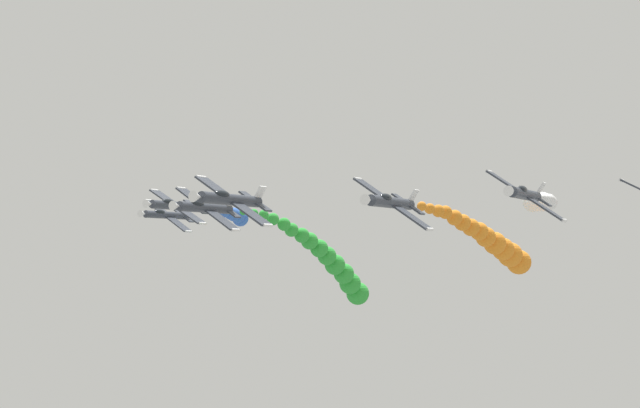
{
  "coord_description": "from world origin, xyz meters",
  "views": [
    {
      "loc": [
        -44.64,
        78.0,
        70.85
      ],
      "look_at": [
        0.0,
        0.0,
        75.74
      ],
      "focal_mm": 44.81,
      "sensor_mm": 36.0,
      "label": 1
    }
  ],
  "objects": [
    {
      "name": "smoke_trail_left_outer",
      "position": [
        -18.12,
        -26.4,
        76.78
      ],
      "size": [
        9.01,
        24.66,
        3.31
      ],
      "color": "white"
    },
    {
      "name": "airplane_right_inner",
      "position": [
        11.22,
        6.58,
        75.33
      ],
      "size": [
        8.28,
        10.35,
        5.4
      ],
      "rotation": [
        0.0,
        -0.56,
        0.0
      ],
      "color": "#333842"
    },
    {
      "name": "airplane_left_outer",
      "position": [
        -22.63,
        -2.13,
        76.24
      ],
      "size": [
        8.08,
        10.35,
        5.72
      ],
      "rotation": [
        0.0,
        -0.6,
        0.0
      ],
      "color": "#333842"
    },
    {
      "name": "airplane_lead",
      "position": [
        0.13,
        16.91,
        75.39
      ],
      "size": [
        8.33,
        10.35,
        5.32
      ],
      "rotation": [
        0.0,
        -0.55,
        0.0
      ],
      "color": "#333842"
    },
    {
      "name": "smoke_trail_right_outer",
      "position": [
        24.25,
        -16.95,
        75.57
      ],
      "size": [
        4.5,
        13.27,
        2.77
      ],
      "color": "blue"
    },
    {
      "name": "smoke_trail_right_inner",
      "position": [
        10.74,
        -22.74,
        68.07
      ],
      "size": [
        3.47,
        31.19,
        13.47
      ],
      "color": "green"
    },
    {
      "name": "airplane_left_inner",
      "position": [
        -12.31,
        7.75,
        75.21
      ],
      "size": [
        8.14,
        10.35,
        5.62
      ],
      "rotation": [
        0.0,
        -0.59,
        0.0
      ],
      "color": "#333842"
    },
    {
      "name": "smoke_trail_left_inner",
      "position": [
        -14.02,
        -20.03,
        71.14
      ],
      "size": [
        4.88,
        29.16,
        8.38
      ],
      "color": "orange"
    },
    {
      "name": "airplane_high_slot",
      "position": [
        34.57,
        -13.9,
        75.71
      ],
      "size": [
        8.33,
        10.35,
        5.31
      ],
      "rotation": [
        0.0,
        -0.55,
        0.0
      ],
      "color": "#333842"
    },
    {
      "name": "airplane_right_outer",
      "position": [
        22.42,
        -1.61,
        76.23
      ],
      "size": [
        8.52,
        10.35,
        4.98
      ],
      "rotation": [
        0.0,
        -0.51,
        0.0
      ],
      "color": "#333842"
    }
  ]
}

